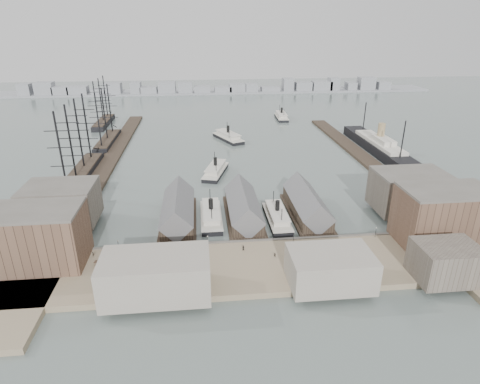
{
  "coord_description": "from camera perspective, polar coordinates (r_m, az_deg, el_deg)",
  "views": [
    {
      "loc": [
        -16.37,
        -127.63,
        72.92
      ],
      "look_at": [
        0.0,
        30.0,
        6.0
      ],
      "focal_mm": 30.0,
      "sensor_mm": 36.0,
      "label": 1
    }
  ],
  "objects": [
    {
      "name": "ferry_shed_center",
      "position": [
        160.66,
        0.48,
        -2.26
      ],
      "size": [
        14.0,
        42.0,
        12.6
      ],
      "color": "#2D231C",
      "rests_on": "ground"
    },
    {
      "name": "horse_cart_center",
      "position": [
        131.82,
        -6.57,
        -9.41
      ],
      "size": [
        4.94,
        1.79,
        1.59
      ],
      "rotation": [
        0.0,
        0.0,
        1.69
      ],
      "color": "black",
      "rests_on": "quay"
    },
    {
      "name": "ferry_shed_west",
      "position": [
        160.11,
        -8.81,
        -2.64
      ],
      "size": [
        14.0,
        42.0,
        12.6
      ],
      "color": "#2D231C",
      "rests_on": "ground"
    },
    {
      "name": "warehouse_east_front",
      "position": [
        154.68,
        26.95,
        -3.16
      ],
      "size": [
        30.0,
        18.0,
        19.0
      ],
      "primitive_type": "cube",
      "color": "brown",
      "rests_on": "east_land"
    },
    {
      "name": "street_bldg_west",
      "position": [
        116.38,
        -11.86,
        -11.57
      ],
      "size": [
        30.0,
        16.0,
        12.0
      ],
      "primitive_type": "cube",
      "color": "gray",
      "rests_on": "quay"
    },
    {
      "name": "pedestrian_9",
      "position": [
        147.22,
        26.57,
        -8.23
      ],
      "size": [
        0.91,
        0.92,
        1.6
      ],
      "primitive_type": "imported",
      "rotation": [
        0.0,
        0.0,
        5.47
      ],
      "color": "black",
      "rests_on": "quay"
    },
    {
      "name": "pedestrian_0",
      "position": [
        141.9,
        -20.18,
        -8.27
      ],
      "size": [
        0.76,
        0.69,
        1.7
      ],
      "primitive_type": "imported",
      "rotation": [
        0.0,
        0.0,
        2.65
      ],
      "color": "black",
      "rests_on": "quay"
    },
    {
      "name": "ground",
      "position": [
        147.9,
        1.21,
        -6.65
      ],
      "size": [
        900.0,
        900.0,
        0.0
      ],
      "primitive_type": "plane",
      "color": "#55625F",
      "rests_on": "ground"
    },
    {
      "name": "west_wharf",
      "position": [
        244.3,
        -17.91,
        4.59
      ],
      "size": [
        10.0,
        220.0,
        1.6
      ],
      "primitive_type": "cube",
      "color": "#2D231C",
      "rests_on": "ground"
    },
    {
      "name": "pedestrian_2",
      "position": [
        135.79,
        -10.26,
        -8.57
      ],
      "size": [
        1.18,
        0.75,
        1.75
      ],
      "primitive_type": "imported",
      "rotation": [
        0.0,
        0.0,
        6.2
      ],
      "color": "black",
      "rests_on": "quay"
    },
    {
      "name": "ferry_shed_east",
      "position": [
        165.34,
        9.48,
        -1.83
      ],
      "size": [
        14.0,
        42.0,
        12.6
      ],
      "color": "#2D231C",
      "rests_on": "ground"
    },
    {
      "name": "seawall",
      "position": [
        142.85,
        1.47,
        -7.27
      ],
      "size": [
        180.0,
        1.2,
        2.3
      ],
      "primitive_type": "cube",
      "color": "#59544C",
      "rests_on": "ground"
    },
    {
      "name": "tram",
      "position": [
        152.84,
        24.98,
        -6.25
      ],
      "size": [
        3.4,
        11.16,
        3.93
      ],
      "rotation": [
        0.0,
        0.0,
        0.05
      ],
      "color": "black",
      "rests_on": "quay"
    },
    {
      "name": "pedestrian_5",
      "position": [
        133.49,
        4.98,
        -8.89
      ],
      "size": [
        0.69,
        0.59,
        1.61
      ],
      "primitive_type": "imported",
      "rotation": [
        0.0,
        0.0,
        2.83
      ],
      "color": "black",
      "rests_on": "quay"
    },
    {
      "name": "sailing_ship_near",
      "position": [
        217.75,
        -21.71,
        2.45
      ],
      "size": [
        9.5,
        65.47,
        39.07
      ],
      "color": "black",
      "rests_on": "ground"
    },
    {
      "name": "lamp_post_near_e",
      "position": [
        142.08,
        7.62,
        -6.02
      ],
      "size": [
        0.44,
        0.44,
        3.92
      ],
      "color": "black",
      "rests_on": "quay"
    },
    {
      "name": "ferry_docked_west",
      "position": [
        160.61,
        -4.13,
        -3.26
      ],
      "size": [
        8.22,
        27.42,
        9.79
      ],
      "color": "black",
      "rests_on": "ground"
    },
    {
      "name": "quay",
      "position": [
        130.47,
        2.31,
        -10.58
      ],
      "size": [
        180.0,
        30.0,
        2.0
      ],
      "primitive_type": "cube",
      "color": "#85745A",
      "rests_on": "ground"
    },
    {
      "name": "horse_cart_right",
      "position": [
        131.95,
        9.27,
        -9.55
      ],
      "size": [
        4.8,
        2.61,
        1.57
      ],
      "rotation": [
        0.0,
        0.0,
        1.32
      ],
      "color": "black",
      "rests_on": "quay"
    },
    {
      "name": "pedestrian_4",
      "position": [
        136.58,
        0.48,
        -7.95
      ],
      "size": [
        1.02,
        0.86,
        1.79
      ],
      "primitive_type": "imported",
      "rotation": [
        0.0,
        0.0,
        3.53
      ],
      "color": "black",
      "rests_on": "quay"
    },
    {
      "name": "ferry_open_mid",
      "position": [
        272.13,
        -1.69,
        7.88
      ],
      "size": [
        20.2,
        30.61,
        10.56
      ],
      "rotation": [
        0.0,
        0.0,
        0.42
      ],
      "color": "black",
      "rests_on": "ground"
    },
    {
      "name": "pedestrian_8",
      "position": [
        142.68,
        17.64,
        -7.73
      ],
      "size": [
        0.82,
        1.03,
        1.63
      ],
      "primitive_type": "imported",
      "rotation": [
        0.0,
        0.0,
        1.06
      ],
      "color": "black",
      "rests_on": "quay"
    },
    {
      "name": "warehouse_west_back",
      "position": [
        167.84,
        -24.06,
        -1.6
      ],
      "size": [
        26.0,
        20.0,
        14.0
      ],
      "primitive_type": "cube",
      "color": "#60564C",
      "rests_on": "west_land"
    },
    {
      "name": "horse_cart_left",
      "position": [
        136.66,
        -18.68,
        -9.33
      ],
      "size": [
        4.82,
        2.39,
        1.6
      ],
      "rotation": [
        0.0,
        0.0,
        1.35
      ],
      "color": "black",
      "rests_on": "quay"
    },
    {
      "name": "lamp_post_far_w",
      "position": [
        141.5,
        -16.95,
        -7.03
      ],
      "size": [
        0.44,
        0.44,
        3.92
      ],
      "color": "black",
      "rests_on": "quay"
    },
    {
      "name": "warehouse_west_front",
      "position": [
        141.7,
        -27.59,
        -5.86
      ],
      "size": [
        32.0,
        18.0,
        18.0
      ],
      "primitive_type": "cube",
      "color": "brown",
      "rests_on": "west_land"
    },
    {
      "name": "pedestrian_3",
      "position": [
        125.55,
        -5.01,
        -11.12
      ],
      "size": [
        0.67,
        1.09,
        1.73
      ],
      "primitive_type": "imported",
      "rotation": [
        0.0,
        0.0,
        4.45
      ],
      "color": "black",
      "rests_on": "quay"
    },
    {
      "name": "ferry_open_near",
      "position": [
        209.25,
        -3.5,
        3.12
      ],
      "size": [
        15.59,
        28.56,
        9.77
      ],
      "rotation": [
        0.0,
        0.0,
        -0.29
      ],
      "color": "black",
      "rests_on": "ground"
    },
    {
      "name": "sailing_ship_mid",
      "position": [
        276.97,
        -18.29,
        7.02
      ],
      "size": [
        8.75,
        50.54,
        35.96
      ],
      "color": "black",
      "rests_on": "ground"
    },
    {
      "name": "ferry_docked_east",
      "position": [
        159.89,
        5.29,
        -3.45
      ],
      "size": [
        7.97,
        26.57,
        9.49
      ],
      "color": "black",
      "rests_on": "ground"
    },
    {
      "name": "pedestrian_7",
      "position": [
        135.11,
        13.55,
        -9.09
      ],
      "size": [
        1.2,
        1.08,
        1.61
      ],
      "primitive_type": "imported",
      "rotation": [
        0.0,
        0.0,
        0.6
      ],
      "color": "black",
      "rests_on": "quay"
    },
    {
      "name": "ocean_steamer",
      "position": [
        258.83,
        19.19,
        6.14
      ],
      "size": [
        12.34,
        90.17,
        18.03
      ],
      "color": "black",
      "rests_on": "ground"
    },
    {
      "name": "pedestrian_6",
      "position": [
        139.44,
        12.62,
        -7.91
      ],
      "size": [
        0.72,
        0.87,
        1.64
      ],
      "primitive_type": "imported",
      "rotation": [
        0.0,
        0.0,
        4.84
      ],
      "color": "black",
      "rests_on": "quay"
    },
    {
      "name": "ferry_open_far",
      "position": [
        336.85,
        5.91,
        10.68
      ],
      "size": [
        9.66,
        28.07,
        9.89
      ],
      "rotation": [
        0.0,
        0.0,
        -0.05
      ],
      "color": "black",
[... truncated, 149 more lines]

